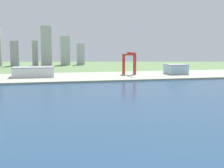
% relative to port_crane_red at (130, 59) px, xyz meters
% --- Properties ---
extents(ground_plane, '(2400.00, 2400.00, 0.00)m').
position_rel_port_crane_red_xyz_m(ground_plane, '(-115.07, -200.53, -29.19)').
color(ground_plane, '#5E7E4A').
extents(water_bay, '(840.00, 360.00, 0.15)m').
position_rel_port_crane_red_xyz_m(water_bay, '(-115.07, -260.53, -29.11)').
color(water_bay, navy).
rests_on(water_bay, ground).
extents(industrial_pier, '(840.00, 140.00, 2.50)m').
position_rel_port_crane_red_xyz_m(industrial_pier, '(-115.07, -10.53, -27.94)').
color(industrial_pier, '#9FA791').
rests_on(industrial_pier, ground).
extents(port_crane_red, '(21.76, 40.13, 37.45)m').
position_rel_port_crane_red_xyz_m(port_crane_red, '(0.00, 0.00, 0.00)').
color(port_crane_red, '#B72D23').
rests_on(port_crane_red, industrial_pier).
extents(warehouse_main, '(62.90, 40.30, 15.26)m').
position_rel_port_crane_red_xyz_m(warehouse_main, '(-157.34, -1.24, -19.03)').
color(warehouse_main, white).
rests_on(warehouse_main, industrial_pier).
extents(warehouse_annex, '(33.31, 32.35, 16.78)m').
position_rel_port_crane_red_xyz_m(warehouse_annex, '(78.76, -13.00, -18.27)').
color(warehouse_annex, '#99BCD1').
rests_on(warehouse_annex, industrial_pier).
extents(distant_skyline, '(289.32, 43.54, 102.67)m').
position_rel_port_crane_red_xyz_m(distant_skyline, '(-168.11, 333.12, 13.14)').
color(distant_skyline, '#9B9E9F').
rests_on(distant_skyline, ground).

